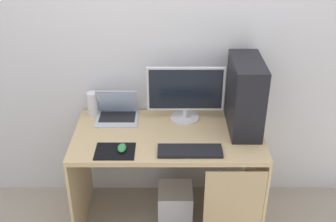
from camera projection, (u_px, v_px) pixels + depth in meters
ground_plane at (168, 217)px, 3.29m from camera, size 8.00×8.00×0.00m
wall_back at (168, 43)px, 2.99m from camera, size 4.00×0.05×2.60m
desk at (170, 154)px, 2.98m from camera, size 1.32×0.69×0.78m
pc_tower at (245, 96)px, 2.86m from camera, size 0.21×0.45×0.51m
monitor at (186, 93)px, 2.99m from camera, size 0.55×0.21×0.41m
laptop at (117, 113)px, 3.08m from camera, size 0.30×0.24×0.22m
speaker at (93, 104)px, 3.09m from camera, size 0.08×0.08×0.19m
keyboard at (190, 151)px, 2.70m from camera, size 0.42×0.14×0.02m
mousepad at (115, 151)px, 2.72m from camera, size 0.26×0.20×0.00m
mouse_left at (122, 148)px, 2.72m from camera, size 0.06×0.10×0.03m
subwoofer at (175, 203)px, 3.24m from camera, size 0.26×0.26×0.26m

